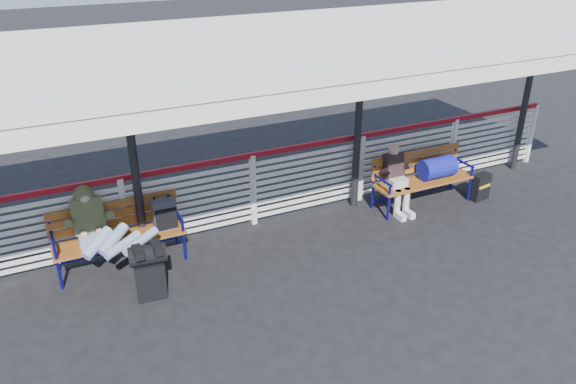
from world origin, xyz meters
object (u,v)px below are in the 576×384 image
traveler_man (110,235)px  suitcase_side (480,187)px  luggage_stack (149,269)px  bench_left (132,225)px  companion_person (397,178)px  bench_right (430,170)px

traveler_man → suitcase_side: (6.23, -0.28, -0.45)m
luggage_stack → bench_left: size_ratio=0.43×
traveler_man → companion_person: size_ratio=1.34×
traveler_man → suitcase_side: size_ratio=3.23×
luggage_stack → traveler_man: 0.77m
bench_left → companion_person: size_ratio=1.57×
traveler_man → suitcase_side: traveler_man is taller
suitcase_side → bench_left: bearing=164.8°
bench_left → companion_person: 4.30m
bench_left → bench_right: (4.98, -0.32, 0.01)m
bench_right → suitcase_side: 1.03m
traveler_man → companion_person: bearing=0.2°
bench_left → traveler_man: (-0.34, -0.34, 0.10)m
bench_right → companion_person: 0.69m
traveler_man → suitcase_side: 6.26m
bench_left → suitcase_side: (5.89, -0.62, -0.36)m
luggage_stack → traveler_man: (-0.35, 0.63, 0.27)m
luggage_stack → bench_right: bench_right is taller
luggage_stack → suitcase_side: (5.88, 0.35, -0.19)m
companion_person → bench_left: bearing=175.7°
companion_person → bench_right: bearing=0.2°
luggage_stack → suitcase_side: bearing=9.6°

